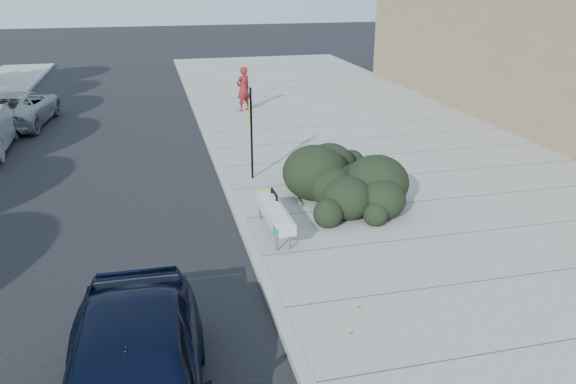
% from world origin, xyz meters
% --- Properties ---
extents(ground, '(120.00, 120.00, 0.00)m').
position_xyz_m(ground, '(0.00, 0.00, 0.00)').
color(ground, black).
rests_on(ground, ground).
extents(sidewalk_near, '(11.20, 50.00, 0.15)m').
position_xyz_m(sidewalk_near, '(5.60, 5.00, 0.07)').
color(sidewalk_near, gray).
rests_on(sidewalk_near, ground).
extents(curb_near, '(0.22, 50.00, 0.17)m').
position_xyz_m(curb_near, '(0.00, 5.00, 0.08)').
color(curb_near, '#9E9E99').
rests_on(curb_near, ground).
extents(bench, '(0.48, 2.22, 0.66)m').
position_xyz_m(bench, '(0.60, 1.00, 0.68)').
color(bench, gray).
rests_on(bench, sidewalk_near).
extents(bike_rack, '(0.06, 0.57, 0.82)m').
position_xyz_m(bike_rack, '(0.72, 1.51, 0.65)').
color(bike_rack, black).
rests_on(bike_rack, sidewalk_near).
extents(sign_post, '(0.12, 0.30, 2.61)m').
position_xyz_m(sign_post, '(0.78, 4.81, 1.63)').
color(sign_post, black).
rests_on(sign_post, sidewalk_near).
extents(hedge, '(2.98, 4.39, 1.50)m').
position_xyz_m(hedge, '(2.82, 2.87, 0.90)').
color(hedge, black).
rests_on(hedge, sidewalk_near).
extents(sedan_navy, '(2.08, 4.87, 1.64)m').
position_xyz_m(sedan_navy, '(-2.38, -4.20, 0.82)').
color(sedan_navy, black).
rests_on(sedan_navy, ground).
extents(suv_silver, '(2.82, 5.15, 1.37)m').
position_xyz_m(suv_silver, '(-6.99, 13.62, 0.68)').
color(suv_silver, '#949799').
rests_on(suv_silver, ground).
extents(pedestrian, '(0.82, 0.73, 1.88)m').
position_xyz_m(pedestrian, '(1.99, 13.34, 1.09)').
color(pedestrian, maroon).
rests_on(pedestrian, sidewalk_near).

